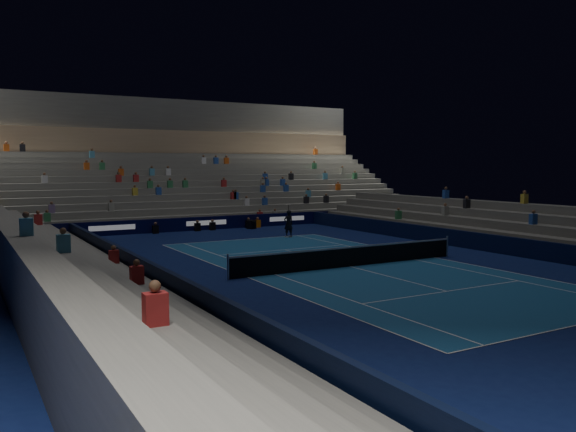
# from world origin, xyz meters

# --- Properties ---
(ground) EXTENTS (90.00, 90.00, 0.00)m
(ground) POSITION_xyz_m (0.00, 0.00, 0.00)
(ground) COLOR #0C184B
(ground) RESTS_ON ground
(court_surface) EXTENTS (10.97, 23.77, 0.01)m
(court_surface) POSITION_xyz_m (0.00, 0.00, 0.01)
(court_surface) COLOR navy
(court_surface) RESTS_ON ground
(sponsor_barrier_far) EXTENTS (44.00, 0.25, 1.00)m
(sponsor_barrier_far) POSITION_xyz_m (0.00, 18.50, 0.50)
(sponsor_barrier_far) COLOR black
(sponsor_barrier_far) RESTS_ON ground
(sponsor_barrier_east) EXTENTS (0.25, 37.00, 1.00)m
(sponsor_barrier_east) POSITION_xyz_m (9.70, 0.00, 0.50)
(sponsor_barrier_east) COLOR black
(sponsor_barrier_east) RESTS_ON ground
(sponsor_barrier_west) EXTENTS (0.25, 37.00, 1.00)m
(sponsor_barrier_west) POSITION_xyz_m (-9.70, 0.00, 0.50)
(sponsor_barrier_west) COLOR black
(sponsor_barrier_west) RESTS_ON ground
(grandstand_main) EXTENTS (44.00, 15.20, 11.20)m
(grandstand_main) POSITION_xyz_m (0.00, 27.90, 3.38)
(grandstand_main) COLOR slate
(grandstand_main) RESTS_ON ground
(grandstand_east) EXTENTS (5.00, 37.00, 2.50)m
(grandstand_east) POSITION_xyz_m (13.17, 0.00, 0.92)
(grandstand_east) COLOR #61615D
(grandstand_east) RESTS_ON ground
(grandstand_west) EXTENTS (5.00, 37.00, 2.50)m
(grandstand_west) POSITION_xyz_m (-13.17, 0.00, 0.92)
(grandstand_west) COLOR slate
(grandstand_west) RESTS_ON ground
(tennis_net) EXTENTS (12.90, 0.10, 1.10)m
(tennis_net) POSITION_xyz_m (0.00, 0.00, 0.50)
(tennis_net) COLOR #B2B2B7
(tennis_net) RESTS_ON ground
(tennis_player) EXTENTS (0.69, 0.46, 1.85)m
(tennis_player) POSITION_xyz_m (3.14, 11.41, 0.93)
(tennis_player) COLOR black
(tennis_player) RESTS_ON ground
(broadcast_camera) EXTENTS (0.65, 1.04, 0.67)m
(broadcast_camera) POSITION_xyz_m (3.31, 17.44, 0.34)
(broadcast_camera) COLOR black
(broadcast_camera) RESTS_ON ground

